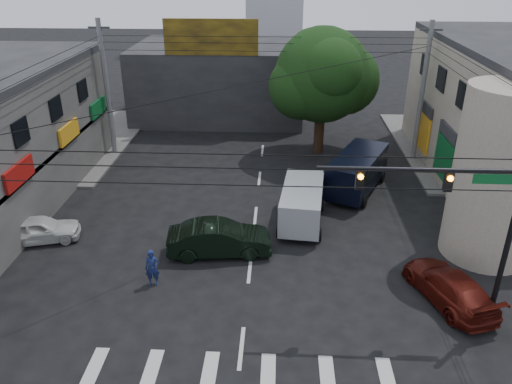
# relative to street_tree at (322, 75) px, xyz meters

# --- Properties ---
(ground) EXTENTS (160.00, 160.00, 0.00)m
(ground) POSITION_rel_street_tree_xyz_m (-4.00, -17.00, -5.47)
(ground) COLOR black
(ground) RESTS_ON ground
(sidewalk_far_left) EXTENTS (16.00, 16.00, 0.15)m
(sidewalk_far_left) POSITION_rel_street_tree_xyz_m (-22.00, 1.00, -5.40)
(sidewalk_far_left) COLOR #514F4C
(sidewalk_far_left) RESTS_ON ground
(sidewalk_far_right) EXTENTS (16.00, 16.00, 0.15)m
(sidewalk_far_right) POSITION_rel_street_tree_xyz_m (14.00, 1.00, -5.40)
(sidewalk_far_right) COLOR #514F4C
(sidewalk_far_right) RESTS_ON ground
(corner_column) EXTENTS (4.00, 4.00, 8.00)m
(corner_column) POSITION_rel_street_tree_xyz_m (7.00, -13.00, -1.47)
(corner_column) COLOR gray
(corner_column) RESTS_ON ground
(building_far) EXTENTS (14.00, 10.00, 6.00)m
(building_far) POSITION_rel_street_tree_xyz_m (-8.00, 9.00, -2.47)
(building_far) COLOR #232326
(building_far) RESTS_ON ground
(billboard) EXTENTS (7.00, 0.30, 2.60)m
(billboard) POSITION_rel_street_tree_xyz_m (-8.00, 4.10, 1.83)
(billboard) COLOR olive
(billboard) RESTS_ON building_far
(street_tree) EXTENTS (6.40, 6.40, 8.70)m
(street_tree) POSITION_rel_street_tree_xyz_m (0.00, 0.00, 0.00)
(street_tree) COLOR black
(street_tree) RESTS_ON ground
(traffic_gantry) EXTENTS (7.10, 0.35, 7.20)m
(traffic_gantry) POSITION_rel_street_tree_xyz_m (3.82, -18.00, -0.64)
(traffic_gantry) COLOR black
(traffic_gantry) RESTS_ON ground
(utility_pole_far_left) EXTENTS (0.32, 0.32, 9.20)m
(utility_pole_far_left) POSITION_rel_street_tree_xyz_m (-14.50, -1.00, -0.87)
(utility_pole_far_left) COLOR #59595B
(utility_pole_far_left) RESTS_ON ground
(utility_pole_far_right) EXTENTS (0.32, 0.32, 9.20)m
(utility_pole_far_right) POSITION_rel_street_tree_xyz_m (6.50, -1.00, -0.87)
(utility_pole_far_right) COLOR #59595B
(utility_pole_far_right) RESTS_ON ground
(dark_sedan) EXTENTS (2.81, 5.24, 1.60)m
(dark_sedan) POSITION_rel_street_tree_xyz_m (-5.51, -13.74, -4.67)
(dark_sedan) COLOR black
(dark_sedan) RESTS_ON ground
(white_compact) EXTENTS (3.57, 4.68, 1.32)m
(white_compact) POSITION_rel_street_tree_xyz_m (-14.50, -13.06, -4.81)
(white_compact) COLOR silver
(white_compact) RESTS_ON ground
(maroon_sedan) EXTENTS (4.91, 5.92, 1.36)m
(maroon_sedan) POSITION_rel_street_tree_xyz_m (4.24, -16.82, -4.79)
(maroon_sedan) COLOR #4A100A
(maroon_sedan) RESTS_ON ground
(silver_minivan) EXTENTS (5.21, 3.01, 2.06)m
(silver_minivan) POSITION_rel_street_tree_xyz_m (-1.54, -10.59, -4.44)
(silver_minivan) COLOR #B0B2B9
(silver_minivan) RESTS_ON ground
(navy_van) EXTENTS (7.37, 6.52, 2.29)m
(navy_van) POSITION_rel_street_tree_xyz_m (1.84, -6.41, -4.33)
(navy_van) COLOR black
(navy_van) RESTS_ON ground
(traffic_officer) EXTENTS (0.71, 0.54, 1.68)m
(traffic_officer) POSITION_rel_street_tree_xyz_m (-8.07, -16.34, -4.63)
(traffic_officer) COLOR #161F4D
(traffic_officer) RESTS_ON ground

